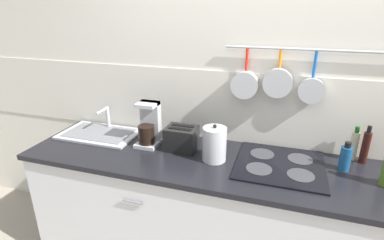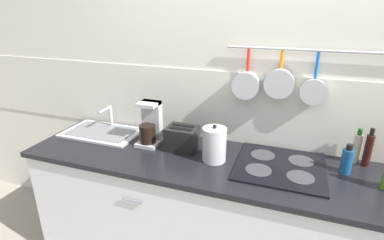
{
  "view_description": "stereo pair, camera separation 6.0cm",
  "coord_description": "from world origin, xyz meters",
  "views": [
    {
      "loc": [
        -0.02,
        -1.65,
        1.82
      ],
      "look_at": [
        -0.54,
        0.0,
        1.15
      ],
      "focal_mm": 28.0,
      "sensor_mm": 36.0,
      "label": 1
    },
    {
      "loc": [
        0.04,
        -1.63,
        1.82
      ],
      "look_at": [
        -0.54,
        0.0,
        1.15
      ],
      "focal_mm": 28.0,
      "sensor_mm": 36.0,
      "label": 2
    }
  ],
  "objects": [
    {
      "name": "wall_back",
      "position": [
        -0.0,
        0.37,
        1.27
      ],
      "size": [
        7.2,
        0.15,
        2.6
      ],
      "color": "silver",
      "rests_on": "ground_plane"
    },
    {
      "name": "countertop",
      "position": [
        0.0,
        0.0,
        0.88
      ],
      "size": [
        3.31,
        0.66,
        0.03
      ],
      "color": "black",
      "rests_on": "cabinet_base"
    },
    {
      "name": "sink_basin",
      "position": [
        -1.33,
        0.14,
        0.91
      ],
      "size": [
        0.58,
        0.36,
        0.18
      ],
      "color": "#B7BABF",
      "rests_on": "countertop"
    },
    {
      "name": "bottle_hot_sauce",
      "position": [
        0.44,
        0.28,
        0.99
      ],
      "size": [
        0.05,
        0.05,
        0.23
      ],
      "color": "#BFB799",
      "rests_on": "countertop"
    },
    {
      "name": "coffee_maker",
      "position": [
        -0.89,
        0.11,
        1.02
      ],
      "size": [
        0.15,
        0.18,
        0.31
      ],
      "color": "#B7BABF",
      "rests_on": "countertop"
    },
    {
      "name": "cabinet_base",
      "position": [
        0.0,
        -0.0,
        0.43
      ],
      "size": [
        3.27,
        0.63,
        0.86
      ],
      "color": "silver",
      "rests_on": "ground_plane"
    },
    {
      "name": "toaster",
      "position": [
        -0.65,
        0.09,
        0.97
      ],
      "size": [
        0.22,
        0.17,
        0.16
      ],
      "color": "black",
      "rests_on": "countertop"
    },
    {
      "name": "bottle_vinegar",
      "position": [
        0.5,
        0.26,
        1.0
      ],
      "size": [
        0.05,
        0.05,
        0.25
      ],
      "color": "#33140F",
      "rests_on": "countertop"
    },
    {
      "name": "kettle",
      "position": [
        -0.4,
        0.01,
        1.0
      ],
      "size": [
        0.15,
        0.15,
        0.24
      ],
      "color": "#B7BABF",
      "rests_on": "countertop"
    },
    {
      "name": "bottle_sesame_oil",
      "position": [
        0.37,
        0.13,
        0.97
      ],
      "size": [
        0.06,
        0.06,
        0.18
      ],
      "color": "navy",
      "rests_on": "countertop"
    },
    {
      "name": "cooktop",
      "position": [
        0.01,
        0.06,
        0.9
      ],
      "size": [
        0.52,
        0.51,
        0.01
      ],
      "color": "black",
      "rests_on": "countertop"
    }
  ]
}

